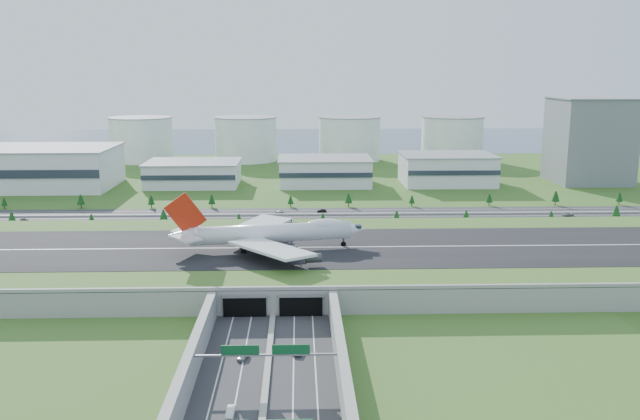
{
  "coord_description": "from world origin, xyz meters",
  "views": [
    {
      "loc": [
        8.13,
        -245.43,
        73.66
      ],
      "look_at": [
        17.03,
        35.0,
        15.23
      ],
      "focal_mm": 38.0,
      "sensor_mm": 36.0,
      "label": 1
    }
  ],
  "objects_px": {
    "fuel_tank_a": "(141,140)",
    "office_tower": "(589,141)",
    "car_6": "(568,214)",
    "car_1": "(231,411)",
    "car_2": "(299,351)",
    "car_0": "(243,356)",
    "boeing_747": "(270,233)",
    "car_4": "(24,219)",
    "car_7": "(280,211)",
    "car_5": "(322,211)"
  },
  "relations": [
    {
      "from": "fuel_tank_a",
      "to": "office_tower",
      "type": "bearing_deg",
      "value": -19.77
    },
    {
      "from": "office_tower",
      "to": "car_6",
      "type": "xyz_separation_m",
      "value": [
        -54.12,
        -106.37,
        -26.53
      ]
    },
    {
      "from": "car_1",
      "to": "car_6",
      "type": "relative_size",
      "value": 0.83
    },
    {
      "from": "car_2",
      "to": "car_6",
      "type": "height_order",
      "value": "car_6"
    },
    {
      "from": "car_0",
      "to": "car_6",
      "type": "relative_size",
      "value": 0.8
    },
    {
      "from": "car_0",
      "to": "car_1",
      "type": "distance_m",
      "value": 28.91
    },
    {
      "from": "car_2",
      "to": "car_1",
      "type": "bearing_deg",
      "value": 82.78
    },
    {
      "from": "boeing_747",
      "to": "car_4",
      "type": "bearing_deg",
      "value": 135.52
    },
    {
      "from": "car_7",
      "to": "office_tower",
      "type": "bearing_deg",
      "value": 120.72
    },
    {
      "from": "boeing_747",
      "to": "car_6",
      "type": "relative_size",
      "value": 12.14
    },
    {
      "from": "car_2",
      "to": "car_7",
      "type": "relative_size",
      "value": 0.99
    },
    {
      "from": "office_tower",
      "to": "car_5",
      "type": "distance_m",
      "value": 204.43
    },
    {
      "from": "boeing_747",
      "to": "car_6",
      "type": "xyz_separation_m",
      "value": [
        148.68,
        91.1,
        -13.53
      ]
    },
    {
      "from": "car_6",
      "to": "car_4",
      "type": "bearing_deg",
      "value": 72.68
    },
    {
      "from": "car_0",
      "to": "car_5",
      "type": "bearing_deg",
      "value": 99.47
    },
    {
      "from": "car_0",
      "to": "car_4",
      "type": "relative_size",
      "value": 1.27
    },
    {
      "from": "office_tower",
      "to": "boeing_747",
      "type": "distance_m",
      "value": 283.36
    },
    {
      "from": "car_2",
      "to": "boeing_747",
      "type": "bearing_deg",
      "value": -64.03
    },
    {
      "from": "boeing_747",
      "to": "car_0",
      "type": "xyz_separation_m",
      "value": [
        -3.78,
        -78.73,
        -13.55
      ]
    },
    {
      "from": "fuel_tank_a",
      "to": "car_4",
      "type": "xyz_separation_m",
      "value": [
        -8.27,
        -223.51,
        -16.73
      ]
    },
    {
      "from": "boeing_747",
      "to": "car_0",
      "type": "relative_size",
      "value": 15.18
    },
    {
      "from": "fuel_tank_a",
      "to": "boeing_747",
      "type": "distance_m",
      "value": 333.74
    },
    {
      "from": "office_tower",
      "to": "car_2",
      "type": "height_order",
      "value": "office_tower"
    },
    {
      "from": "office_tower",
      "to": "car_2",
      "type": "distance_m",
      "value": 335.26
    },
    {
      "from": "fuel_tank_a",
      "to": "car_7",
      "type": "height_order",
      "value": "fuel_tank_a"
    },
    {
      "from": "fuel_tank_a",
      "to": "car_0",
      "type": "distance_m",
      "value": 407.65
    },
    {
      "from": "car_4",
      "to": "car_6",
      "type": "height_order",
      "value": "car_6"
    },
    {
      "from": "fuel_tank_a",
      "to": "boeing_747",
      "type": "bearing_deg",
      "value": -69.44
    },
    {
      "from": "car_5",
      "to": "car_1",
      "type": "bearing_deg",
      "value": -17.34
    },
    {
      "from": "car_7",
      "to": "car_2",
      "type": "bearing_deg",
      "value": 8.83
    },
    {
      "from": "car_2",
      "to": "car_7",
      "type": "distance_m",
      "value": 179.64
    },
    {
      "from": "boeing_747",
      "to": "car_1",
      "type": "relative_size",
      "value": 14.71
    },
    {
      "from": "fuel_tank_a",
      "to": "car_1",
      "type": "bearing_deg",
      "value": -74.94
    },
    {
      "from": "boeing_747",
      "to": "car_2",
      "type": "height_order",
      "value": "boeing_747"
    },
    {
      "from": "car_2",
      "to": "car_4",
      "type": "bearing_deg",
      "value": -32.5
    },
    {
      "from": "boeing_747",
      "to": "car_2",
      "type": "distance_m",
      "value": 77.94
    },
    {
      "from": "fuel_tank_a",
      "to": "boeing_747",
      "type": "relative_size",
      "value": 0.68
    },
    {
      "from": "car_1",
      "to": "car_5",
      "type": "relative_size",
      "value": 1.03
    },
    {
      "from": "fuel_tank_a",
      "to": "car_2",
      "type": "bearing_deg",
      "value": -71.78
    },
    {
      "from": "boeing_747",
      "to": "car_6",
      "type": "distance_m",
      "value": 174.89
    },
    {
      "from": "car_5",
      "to": "car_7",
      "type": "relative_size",
      "value": 0.94
    },
    {
      "from": "car_1",
      "to": "boeing_747",
      "type": "bearing_deg",
      "value": 90.7
    },
    {
      "from": "boeing_747",
      "to": "car_7",
      "type": "distance_m",
      "value": 104.29
    },
    {
      "from": "car_6",
      "to": "car_2",
      "type": "bearing_deg",
      "value": 122.68
    },
    {
      "from": "office_tower",
      "to": "car_7",
      "type": "relative_size",
      "value": 10.57
    },
    {
      "from": "car_5",
      "to": "car_6",
      "type": "distance_m",
      "value": 126.49
    },
    {
      "from": "car_2",
      "to": "car_4",
      "type": "height_order",
      "value": "car_2"
    },
    {
      "from": "office_tower",
      "to": "car_1",
      "type": "xyz_separation_m",
      "value": [
        -206.99,
        -305.11,
        -26.55
      ]
    },
    {
      "from": "office_tower",
      "to": "car_6",
      "type": "distance_m",
      "value": 122.26
    },
    {
      "from": "car_2",
      "to": "car_7",
      "type": "xyz_separation_m",
      "value": [
        -9.72,
        179.38,
        0.04
      ]
    }
  ]
}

